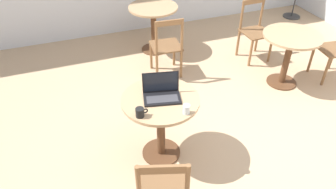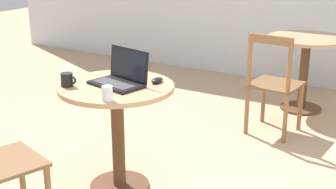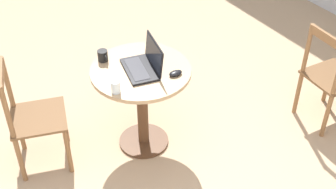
{
  "view_description": "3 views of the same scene",
  "coord_description": "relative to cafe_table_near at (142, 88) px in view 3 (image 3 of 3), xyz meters",
  "views": [
    {
      "loc": [
        -1.52,
        -2.04,
        2.54
      ],
      "look_at": [
        -0.61,
        0.46,
        0.56
      ],
      "focal_mm": 35.0,
      "sensor_mm": 36.0,
      "label": 1
    },
    {
      "loc": [
        0.94,
        -2.01,
        1.58
      ],
      "look_at": [
        -0.59,
        0.57,
        0.59
      ],
      "focal_mm": 50.0,
      "sensor_mm": 36.0,
      "label": 2
    },
    {
      "loc": [
        1.65,
        -1.09,
        2.64
      ],
      "look_at": [
        -0.51,
        0.3,
        0.63
      ],
      "focal_mm": 50.0,
      "sensor_mm": 36.0,
      "label": 3
    }
  ],
  "objects": [
    {
      "name": "cafe_table_near",
      "position": [
        0.0,
        0.0,
        0.0
      ],
      "size": [
        0.73,
        0.73,
        0.72
      ],
      "color": "#51331E",
      "rests_on": "ground_plane"
    },
    {
      "name": "chair_near_front",
      "position": [
        -0.25,
        -0.77,
        -0.11
      ],
      "size": [
        0.49,
        0.49,
        0.87
      ],
      "color": "brown",
      "rests_on": "ground_plane"
    },
    {
      "name": "chair_far_front",
      "position": [
        0.57,
        1.41,
        -0.11
      ],
      "size": [
        0.42,
        0.42,
        0.87
      ],
      "color": "brown",
      "rests_on": "ground_plane"
    },
    {
      "name": "laptop",
      "position": [
        0.02,
        0.02,
        0.22
      ],
      "size": [
        0.38,
        0.29,
        0.22
      ],
      "color": "black",
      "rests_on": "cafe_table_near"
    },
    {
      "name": "mouse",
      "position": [
        0.2,
        0.17,
        0.19
      ],
      "size": [
        0.06,
        0.1,
        0.03
      ],
      "color": "black",
      "rests_on": "cafe_table_near"
    },
    {
      "name": "mug",
      "position": [
        -0.24,
        -0.18,
        0.22
      ],
      "size": [
        0.11,
        0.07,
        0.08
      ],
      "color": "black",
      "rests_on": "cafe_table_near"
    },
    {
      "name": "drinking_glass",
      "position": [
        0.14,
        -0.27,
        0.22
      ],
      "size": [
        0.06,
        0.06,
        0.09
      ],
      "color": "silver",
      "rests_on": "cafe_table_near"
    }
  ]
}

